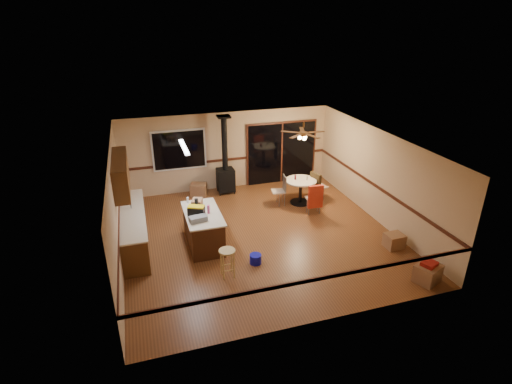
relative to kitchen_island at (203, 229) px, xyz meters
name	(u,v)px	position (x,y,z in m)	size (l,w,h in m)	color
floor	(259,235)	(1.50, 0.00, -0.45)	(7.00, 7.00, 0.00)	brown
ceiling	(260,142)	(1.50, 0.00, 2.15)	(7.00, 7.00, 0.00)	silver
wall_back	(228,151)	(1.50, 3.50, 0.85)	(7.00, 7.00, 0.00)	tan
wall_front	(318,266)	(1.50, -3.50, 0.85)	(7.00, 7.00, 0.00)	tan
wall_left	(116,209)	(-2.00, 0.00, 0.85)	(7.00, 7.00, 0.00)	tan
wall_right	(378,176)	(5.00, 0.00, 0.85)	(7.00, 7.00, 0.00)	tan
chair_rail	(259,202)	(1.50, 0.00, 0.55)	(7.00, 7.00, 0.08)	#401B10
window	(179,150)	(-0.10, 3.45, 1.05)	(1.72, 0.10, 1.32)	black
sliding_door	(281,153)	(3.40, 3.45, 0.60)	(2.52, 0.10, 2.10)	black
lower_cabinets	(134,230)	(-1.70, 0.50, -0.02)	(0.60, 3.00, 0.86)	#563115
countertop	(132,214)	(-1.70, 0.50, 0.43)	(0.64, 3.04, 0.04)	beige
upper_cabinets	(121,174)	(-1.83, 0.70, 1.45)	(0.35, 2.00, 0.80)	#563115
kitchen_island	(203,229)	(0.00, 0.00, 0.00)	(0.88, 1.68, 0.90)	#3D1F0F
wood_stove	(225,172)	(1.30, 3.05, 0.28)	(0.55, 0.50, 2.52)	black
ceiling_fan	(303,135)	(3.34, 1.56, 1.76)	(0.24, 0.24, 0.55)	brown
fluorescent_strip	(184,147)	(-0.30, 0.30, 2.11)	(0.10, 1.20, 0.04)	white
toolbox_grey	(198,219)	(-0.17, -0.41, 0.51)	(0.41, 0.23, 0.13)	slate
toolbox_black	(196,211)	(-0.16, -0.09, 0.56)	(0.40, 0.21, 0.22)	black
toolbox_yellow_lid	(196,207)	(-0.16, -0.09, 0.69)	(0.40, 0.21, 0.03)	gold
box_on_island	(197,203)	(-0.07, 0.36, 0.56)	(0.24, 0.33, 0.22)	brown
bottle_dark	(197,204)	(-0.10, 0.22, 0.60)	(0.09, 0.09, 0.31)	black
bottle_pink	(208,209)	(0.15, -0.06, 0.56)	(0.07, 0.07, 0.22)	#D84C8C
bottle_white	(188,200)	(-0.26, 0.69, 0.53)	(0.05, 0.05, 0.16)	white
bar_stool	(227,263)	(0.26, -1.54, -0.11)	(0.37, 0.37, 0.68)	tan
blue_bucket	(256,259)	(1.01, -1.24, -0.34)	(0.28, 0.28, 0.23)	#0C0EAB
dining_table	(301,187)	(3.34, 1.56, 0.08)	(0.98, 0.98, 0.78)	black
glass_red	(295,177)	(3.19, 1.66, 0.40)	(0.05, 0.05, 0.14)	#590C14
glass_cream	(307,178)	(3.52, 1.51, 0.39)	(0.05, 0.05, 0.13)	beige
chair_left	(282,187)	(2.75, 1.65, 0.14)	(0.46, 0.46, 0.51)	#BEA68D
chair_near	(315,196)	(3.43, 0.68, 0.14)	(0.46, 0.49, 0.70)	#BEA68D
chair_right	(316,183)	(3.87, 1.57, 0.14)	(0.55, 0.52, 0.70)	#BEA68D
box_under_window	(199,189)	(0.39, 3.10, -0.25)	(0.51, 0.41, 0.41)	brown
box_corner_a	(427,273)	(4.45, -3.03, -0.25)	(0.54, 0.45, 0.41)	brown
box_corner_b	(394,241)	(4.60, -1.58, -0.27)	(0.45, 0.39, 0.37)	brown
box_small_red	(429,264)	(4.45, -3.03, 0.00)	(0.33, 0.27, 0.09)	maroon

